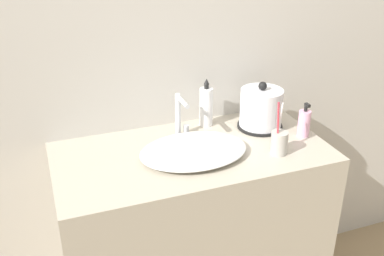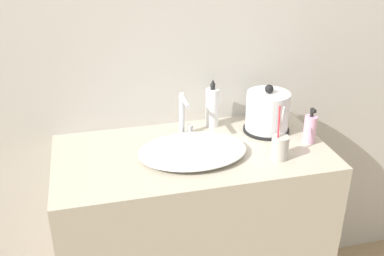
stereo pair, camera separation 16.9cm
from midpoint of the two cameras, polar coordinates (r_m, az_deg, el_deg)
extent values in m
cube|color=beige|center=(1.85, 0.55, 12.10)|extent=(6.00, 0.04, 2.60)
cube|color=#B7AD99|center=(2.00, 2.57, -14.40)|extent=(1.06, 0.54, 0.90)
ellipsoid|color=white|center=(1.70, 2.95, -2.93)|extent=(0.42, 0.30, 0.04)
cylinder|color=silver|center=(1.83, 1.36, 1.69)|extent=(0.02, 0.02, 0.18)
cylinder|color=silver|center=(1.74, 1.88, 3.39)|extent=(0.02, 0.12, 0.02)
cylinder|color=silver|center=(1.87, 2.37, -0.20)|extent=(0.02, 0.02, 0.04)
cylinder|color=black|center=(1.94, 11.86, -0.23)|extent=(0.19, 0.19, 0.01)
cylinder|color=silver|center=(1.90, 12.08, 1.92)|extent=(0.18, 0.18, 0.17)
sphere|color=black|center=(1.86, 12.37, 4.82)|extent=(0.04, 0.04, 0.04)
cylinder|color=#B7B2A8|center=(1.72, 13.89, -2.50)|extent=(0.07, 0.07, 0.09)
cylinder|color=white|center=(1.69, 13.99, -0.08)|extent=(0.02, 0.01, 0.17)
cylinder|color=#E5333F|center=(1.68, 13.79, -0.19)|extent=(0.01, 0.03, 0.17)
cylinder|color=#EAA8C6|center=(1.87, 17.28, -0.19)|extent=(0.05, 0.05, 0.11)
cylinder|color=black|center=(1.84, 17.55, 1.68)|extent=(0.01, 0.01, 0.02)
cube|color=black|center=(1.83, 17.76, 2.09)|extent=(0.01, 0.03, 0.01)
cylinder|color=white|center=(1.91, 5.13, 2.52)|extent=(0.06, 0.06, 0.17)
cylinder|color=black|center=(1.88, 5.24, 5.16)|extent=(0.02, 0.02, 0.02)
cone|color=black|center=(1.87, 5.27, 5.79)|extent=(0.02, 0.02, 0.02)
camera|label=1|loc=(0.08, -87.14, 1.40)|focal=42.00mm
camera|label=2|loc=(0.08, 92.86, -1.40)|focal=42.00mm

